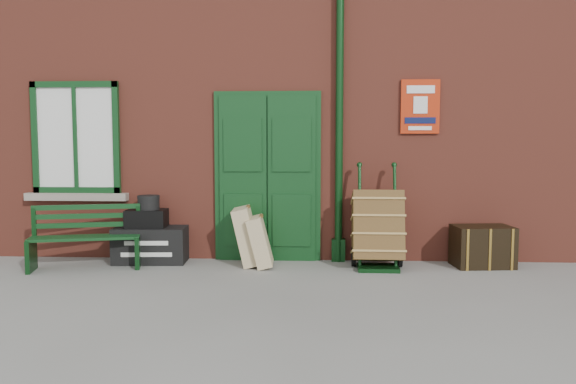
# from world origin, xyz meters

# --- Properties ---
(ground) EXTENTS (80.00, 80.00, 0.00)m
(ground) POSITION_xyz_m (0.00, 0.00, 0.00)
(ground) COLOR gray
(ground) RESTS_ON ground
(station_building) EXTENTS (10.30, 4.30, 4.36)m
(station_building) POSITION_xyz_m (-0.00, 3.49, 2.16)
(station_building) COLOR brown
(station_building) RESTS_ON ground
(bench) EXTENTS (1.39, 0.72, 0.82)m
(bench) POSITION_xyz_m (-2.55, 0.85, 0.41)
(bench) COLOR #0F3716
(bench) RESTS_ON ground
(houdini_trunk) EXTENTS (0.97, 0.57, 0.47)m
(houdini_trunk) POSITION_xyz_m (-1.84, 1.25, 0.23)
(houdini_trunk) COLOR black
(houdini_trunk) RESTS_ON ground
(strongbox) EXTENTS (0.54, 0.41, 0.23)m
(strongbox) POSITION_xyz_m (-1.89, 1.25, 0.58)
(strongbox) COLOR black
(strongbox) RESTS_ON houdini_trunk
(hatbox) EXTENTS (0.30, 0.30, 0.19)m
(hatbox) POSITION_xyz_m (-1.86, 1.25, 0.79)
(hatbox) COLOR black
(hatbox) RESTS_ON strongbox
(suitcase_back) EXTENTS (0.40, 0.54, 0.76)m
(suitcase_back) POSITION_xyz_m (-0.54, 1.14, 0.38)
(suitcase_back) COLOR tan
(suitcase_back) RESTS_ON ground
(suitcase_front) EXTENTS (0.36, 0.49, 0.66)m
(suitcase_front) POSITION_xyz_m (-0.36, 1.04, 0.33)
(suitcase_front) COLOR tan
(suitcase_front) RESTS_ON ground
(porter_trolley) EXTENTS (0.64, 0.69, 1.30)m
(porter_trolley) POSITION_xyz_m (1.13, 1.09, 0.50)
(porter_trolley) COLOR black
(porter_trolley) RESTS_ON ground
(dark_trunk) EXTENTS (0.77, 0.55, 0.52)m
(dark_trunk) POSITION_xyz_m (2.48, 1.21, 0.26)
(dark_trunk) COLOR black
(dark_trunk) RESTS_ON ground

